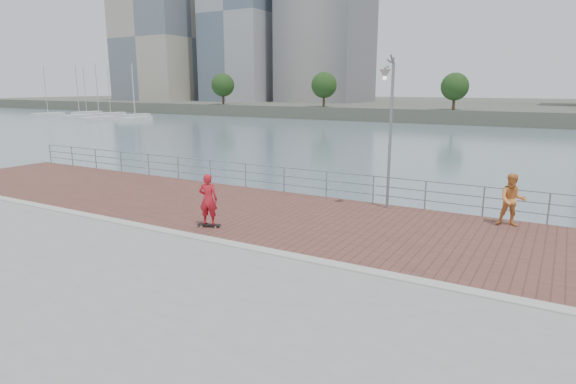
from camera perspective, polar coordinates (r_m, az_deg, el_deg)
The scene contains 12 objects.
water at distance 14.67m, azimuth -4.03°, elevation -14.19°, with size 400.00×400.00×0.00m, color slate.
seawall at distance 10.94m, azimuth -19.74°, elevation -18.97°, with size 40.00×24.00×2.00m, color gray.
brick_lane at distance 16.84m, azimuth 2.72°, elevation -3.27°, with size 40.00×6.80×0.02m, color brown.
curb at distance 13.88m, azimuth -4.16°, elevation -6.68°, with size 40.00×0.40×0.06m, color #B7B5AD.
far_shore at distance 133.64m, azimuth 27.11°, elevation 8.85°, with size 320.00×95.00×2.50m, color #4C5142.
guardrail at distance 19.69m, azimuth 7.29°, elevation 0.99°, with size 39.06×0.06×1.13m.
street_lamp at distance 17.85m, azimuth 11.78°, elevation 9.87°, with size 0.39×1.15×5.41m.
skateboard at distance 16.12m, azimuth -9.33°, elevation -3.86°, with size 0.78×0.43×0.09m.
skateboarder at distance 15.90m, azimuth -9.44°, elevation -0.86°, with size 0.62×0.41×1.70m, color red.
bystander at distance 17.45m, azimuth 25.02°, elevation -0.87°, with size 0.86×0.67×1.76m, color #E69043.
shoreline_trees at distance 88.90m, azimuth 21.49°, elevation 11.52°, with size 144.54×5.11×6.81m.
marina at distance 111.29m, azimuth -21.56°, elevation 8.48°, with size 30.78×18.29×10.79m.
Camera 1 is at (7.39, -10.83, 4.58)m, focal length 30.00 mm.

